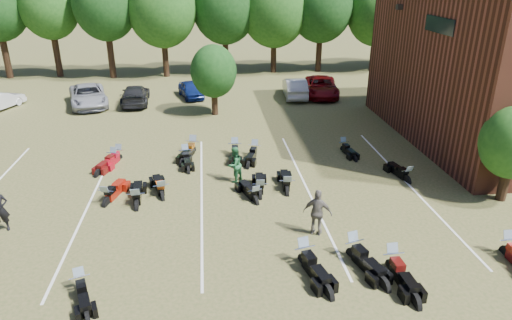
{
  "coord_description": "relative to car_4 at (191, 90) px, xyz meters",
  "views": [
    {
      "loc": [
        -2.6,
        -16.02,
        9.74
      ],
      "look_at": [
        -0.34,
        4.0,
        1.2
      ],
      "focal_mm": 32.0,
      "sensor_mm": 36.0,
      "label": 1
    }
  ],
  "objects": [
    {
      "name": "motorcycle_6",
      "position": [
        11.89,
        -23.48,
        -0.64
      ],
      "size": [
        0.82,
        2.45,
        1.36
      ],
      "primitive_type": null,
      "rotation": [
        0.0,
        0.0,
        -0.02
      ],
      "color": "#500B0C",
      "rests_on": "ground"
    },
    {
      "name": "car_2",
      "position": [
        -7.67,
        -1.54,
        0.13
      ],
      "size": [
        4.0,
        6.05,
        1.55
      ],
      "primitive_type": "imported",
      "rotation": [
        0.0,
        0.0,
        0.28
      ],
      "color": "gray",
      "rests_on": "ground"
    },
    {
      "name": "motorcycle_14",
      "position": [
        -3.9,
        -13.15,
        -0.64
      ],
      "size": [
        1.39,
        2.33,
        1.24
      ],
      "primitive_type": null,
      "rotation": [
        0.0,
        0.0,
        -0.33
      ],
      "color": "#4F0B0B",
      "rests_on": "ground"
    },
    {
      "name": "motorcycle_4",
      "position": [
        6.25,
        -22.98,
        -0.64
      ],
      "size": [
        1.45,
        2.64,
        1.4
      ],
      "primitive_type": null,
      "rotation": [
        0.0,
        0.0,
        0.27
      ],
      "color": "black",
      "rests_on": "ground"
    },
    {
      "name": "motorcycle_20",
      "position": [
        8.9,
        -12.79,
        -0.64
      ],
      "size": [
        0.92,
        2.09,
        1.13
      ],
      "primitive_type": null,
      "rotation": [
        0.0,
        0.0,
        0.14
      ],
      "color": "black",
      "rests_on": "ground"
    },
    {
      "name": "car_7",
      "position": [
        19.02,
        -0.16,
        0.16
      ],
      "size": [
        3.71,
        5.96,
        1.61
      ],
      "primitive_type": "imported",
      "rotation": [
        0.0,
        0.0,
        2.86
      ],
      "color": "#3B3B40",
      "rests_on": "ground"
    },
    {
      "name": "person_grey",
      "position": [
        5.31,
        -21.27,
        0.32
      ],
      "size": [
        1.22,
        0.88,
        1.92
      ],
      "primitive_type": "imported",
      "rotation": [
        0.0,
        0.0,
        2.73
      ],
      "color": "#635C55",
      "rests_on": "ground"
    },
    {
      "name": "motorcycle_2",
      "position": [
        -3.11,
        -23.82,
        -0.64
      ],
      "size": [
        1.34,
        2.21,
        1.18
      ],
      "primitive_type": null,
      "rotation": [
        0.0,
        0.0,
        0.34
      ],
      "color": "black",
      "rests_on": "ground"
    },
    {
      "name": "motorcycle_3",
      "position": [
        4.4,
        -23.15,
        -0.64
      ],
      "size": [
        1.36,
        2.63,
        1.4
      ],
      "primitive_type": null,
      "rotation": [
        0.0,
        0.0,
        0.23
      ],
      "color": "black",
      "rests_on": "ground"
    },
    {
      "name": "motorcycle_9",
      "position": [
        -2.03,
        -18.3,
        -0.64
      ],
      "size": [
        0.94,
        2.51,
        1.37
      ],
      "primitive_type": null,
      "rotation": [
        0.0,
        0.0,
        3.21
      ],
      "color": "black",
      "rests_on": "ground"
    },
    {
      "name": "motorcycle_16",
      "position": [
        -0.06,
        -13.16,
        -0.64
      ],
      "size": [
        0.96,
        2.3,
        1.24
      ],
      "primitive_type": null,
      "rotation": [
        0.0,
        0.0,
        0.11
      ],
      "color": "black",
      "rests_on": "ground"
    },
    {
      "name": "tree_line",
      "position": [
        2.79,
        8.63,
        5.67
      ],
      "size": [
        56.0,
        6.0,
        9.79
      ],
      "color": "black",
      "rests_on": "ground"
    },
    {
      "name": "car_3",
      "position": [
        -4.2,
        -1.41,
        0.07
      ],
      "size": [
        2.24,
        4.97,
        1.42
      ],
      "primitive_type": "imported",
      "rotation": [
        0.0,
        0.0,
        3.19
      ],
      "color": "black",
      "rests_on": "ground"
    },
    {
      "name": "motorcycle_12",
      "position": [
        3.18,
        -18.4,
        -0.64
      ],
      "size": [
        1.37,
        2.32,
        1.23
      ],
      "primitive_type": null,
      "rotation": [
        0.0,
        0.0,
        3.47
      ],
      "color": "black",
      "rests_on": "ground"
    },
    {
      "name": "motorcycle_15",
      "position": [
        -3.7,
        -12.68,
        -0.64
      ],
      "size": [
        1.3,
        2.3,
        1.22
      ],
      "primitive_type": null,
      "rotation": [
        0.0,
        0.0,
        -0.29
      ],
      "color": "maroon",
      "rests_on": "ground"
    },
    {
      "name": "motorcycle_19",
      "position": [
        3.75,
        -12.92,
        -0.64
      ],
      "size": [
        1.39,
        2.41,
        1.28
      ],
      "primitive_type": null,
      "rotation": [
        0.0,
        0.0,
        -0.3
      ],
      "color": "black",
      "rests_on": "ground"
    },
    {
      "name": "parking_lines",
      "position": [
        0.79,
        -17.37,
        -0.64
      ],
      "size": [
        20.1,
        14.0,
        0.01
      ],
      "color": "silver",
      "rests_on": "ground"
    },
    {
      "name": "person_green",
      "position": [
        2.43,
        -16.09,
        0.25
      ],
      "size": [
        1.09,
        1.09,
        1.79
      ],
      "primitive_type": "imported",
      "rotation": [
        0.0,
        0.0,
        3.92
      ],
      "color": "#256335",
      "rests_on": "ground"
    },
    {
      "name": "motorcycle_7",
      "position": [
        -3.39,
        -17.83,
        -0.64
      ],
      "size": [
        1.41,
        2.51,
        1.33
      ],
      "primitive_type": null,
      "rotation": [
        0.0,
        0.0,
        2.85
      ],
      "color": "maroon",
      "rests_on": "ground"
    },
    {
      "name": "motorcycle_17",
      "position": [
        0.32,
        -12.04,
        -0.64
      ],
      "size": [
        1.49,
        2.63,
        1.4
      ],
      "primitive_type": null,
      "rotation": [
        0.0,
        0.0,
        -0.29
      ],
      "color": "black",
      "rests_on": "ground"
    },
    {
      "name": "motorcycle_10",
      "position": [
        3.48,
        -17.88,
        -0.64
      ],
      "size": [
        0.93,
        2.39,
        1.31
      ],
      "primitive_type": null,
      "rotation": [
        0.0,
        0.0,
        3.06
      ],
      "color": "black",
      "rests_on": "ground"
    },
    {
      "name": "car_5",
      "position": [
        8.35,
        -0.87,
        0.13
      ],
      "size": [
        1.97,
        4.8,
        1.55
      ],
      "primitive_type": "imported",
      "rotation": [
        0.0,
        0.0,
        3.07
      ],
      "color": "#A8A8A3",
      "rests_on": "ground"
    },
    {
      "name": "car_1",
      "position": [
        -13.97,
        -1.78,
        -0.0
      ],
      "size": [
        2.68,
        4.12,
        1.28
      ],
      "primitive_type": "imported",
      "rotation": [
        0.0,
        0.0,
        2.77
      ],
      "color": "#B4B3B8",
      "rests_on": "ground"
    },
    {
      "name": "car_4",
      "position": [
        0.0,
        0.0,
        0.0
      ],
      "size": [
        2.43,
        4.03,
        1.28
      ],
      "primitive_type": "imported",
      "rotation": [
        0.0,
        0.0,
        0.26
      ],
      "color": "navy",
      "rests_on": "ground"
    },
    {
      "name": "car_6",
      "position": [
        10.57,
        -0.71,
        0.12
      ],
      "size": [
        3.33,
        5.79,
        1.52
      ],
      "primitive_type": "imported",
      "rotation": [
        0.0,
        0.0,
        -0.15
      ],
      "color": "#600509",
      "rests_on": "ground"
    },
    {
      "name": "motorcycle_11",
      "position": [
        4.76,
        -17.68,
        -0.64
      ],
      "size": [
        0.92,
        2.41,
        1.32
      ],
      "primitive_type": null,
      "rotation": [
        0.0,
        0.0,
        3.07
      ],
      "color": "black",
      "rests_on": "ground"
    },
    {
      "name": "motorcycle_18",
      "position": [
        2.68,
        -12.59,
        -0.64
      ],
      "size": [
        0.88,
        2.44,
        1.34
      ],
      "primitive_type": null,
      "rotation": [
        0.0,
        0.0,
        -0.05
      ],
      "color": "black",
      "rests_on": "ground"
    },
    {
      "name": "young_tree_midfield",
      "position": [
        1.79,
        -4.87,
        2.45
      ],
      "size": [
        3.2,
        3.2,
        4.7
      ],
      "color": "black",
      "rests_on": "ground"
    },
    {
      "name": "ground",
      "position": [
        3.79,
        -20.37,
        -0.64
      ],
      "size": [
        160.0,
        160.0,
        0.0
      ],
      "primitive_type": "plane",
      "color": "brown",
      "rests_on": "ground"
    },
    {
      "name": "motorcycle_13",
      "position": [
        10.83,
        -17.1,
        -0.64
      ],
      "size": [
        1.13,
        2.29,
        1.23
      ],
      "primitive_type": null,
      "rotation": [
        0.0,
        0.0,
        3.35
      ],
      "color": "black",
      "rests_on": "ground"
    },
    {
      "name": "motorcycle_8",
      "position": [
        -1.0,
        -17.5,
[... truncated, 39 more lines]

